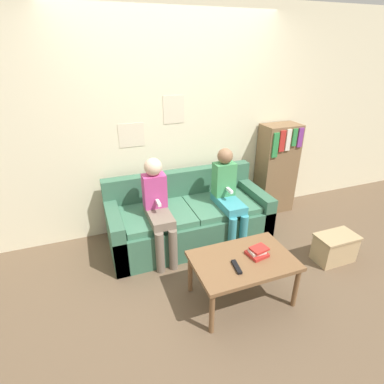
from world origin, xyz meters
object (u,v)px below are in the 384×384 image
Objects in this scene: person_left at (158,205)px; bookshelf at (276,169)px; couch at (188,219)px; tv_remote at (237,267)px; person_right at (228,193)px; coffee_table at (243,264)px; storage_box at (335,248)px.

person_left is 0.90× the size of bookshelf.
tv_remote is (0.02, -1.16, 0.18)m from couch.
tv_remote is at bearing -133.45° from bookshelf.
couch is at bearing 156.40° from person_right.
bookshelf is (1.37, 1.45, 0.16)m from tv_remote.
couch is at bearing 96.75° from coffee_table.
bookshelf reaches higher than person_right.
storage_box is (1.22, 0.13, -0.24)m from coffee_table.
coffee_table reaches higher than storage_box.
couch is 10.60× the size of tv_remote.
bookshelf is at bearing 14.79° from person_left.
person_left is 2.50× the size of storage_box.
person_right is 1.08m from bookshelf.
couch is at bearing 24.42° from person_left.
bookshelf is 2.77× the size of storage_box.
person_right is at bearing 75.54° from tv_remote.
person_left is 0.82m from person_right.
couch is 1.46m from bookshelf.
storage_box is (1.35, -0.94, -0.11)m from couch.
bookshelf is 1.32m from storage_box.
person_right is (0.29, 0.89, 0.23)m from coffee_table.
couch reaches higher than storage_box.
tv_remote is (-0.40, -0.98, -0.17)m from person_right.
person_left is at bearing 120.46° from coffee_table.
coffee_table is 0.79× the size of person_right.
person_left is 0.99× the size of person_right.
person_right is (0.42, -0.18, 0.35)m from couch.
bookshelf is at bearing 54.39° from tv_remote.
person_left reaches higher than couch.
coffee_table is 1.06m from person_left.
coffee_table is 5.10× the size of tv_remote.
bookshelf is (1.26, 1.37, 0.22)m from coffee_table.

